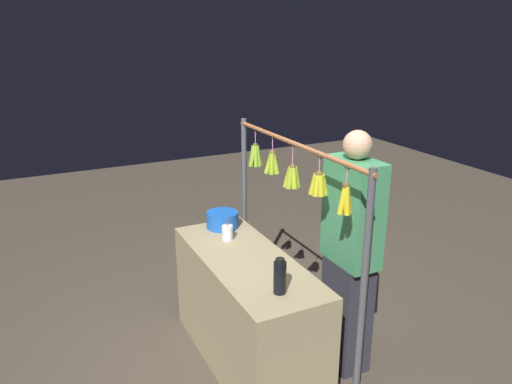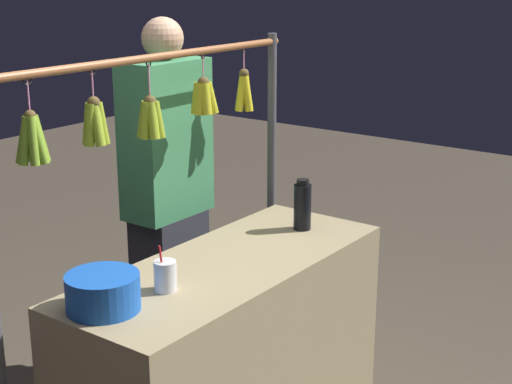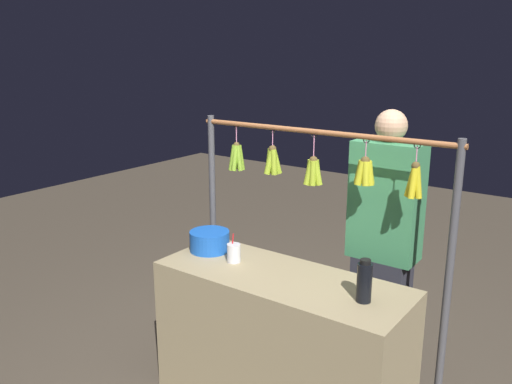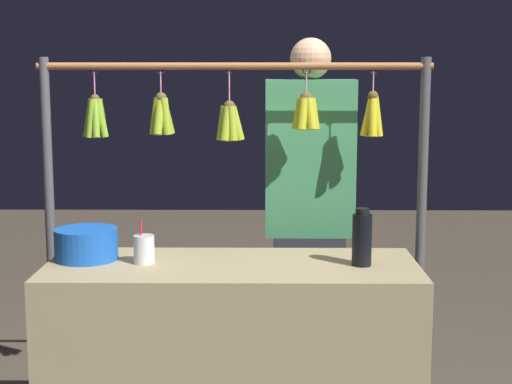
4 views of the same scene
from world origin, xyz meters
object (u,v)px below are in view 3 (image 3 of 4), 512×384
at_px(drink_cup, 234,253).
at_px(vendor_person, 383,252).
at_px(blue_bucket, 210,241).
at_px(water_bottle, 364,282).

relative_size(drink_cup, vendor_person, 0.10).
bearing_deg(vendor_person, drink_cup, 41.98).
relative_size(blue_bucket, vendor_person, 0.15).
distance_m(water_bottle, drink_cup, 0.88).
height_order(blue_bucket, drink_cup, drink_cup).
height_order(drink_cup, vendor_person, vendor_person).
bearing_deg(blue_bucket, drink_cup, 166.10).
relative_size(water_bottle, drink_cup, 1.31).
relative_size(water_bottle, blue_bucket, 0.90).
distance_m(blue_bucket, drink_cup, 0.26).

